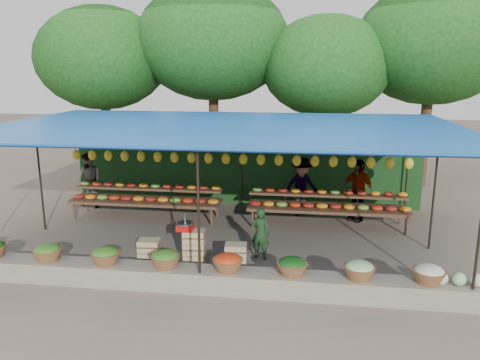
# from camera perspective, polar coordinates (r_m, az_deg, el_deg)

# --- Properties ---
(ground) EXTENTS (60.00, 60.00, 0.00)m
(ground) POSITION_cam_1_polar(r_m,az_deg,el_deg) (11.67, -1.70, -7.13)
(ground) COLOR brown
(ground) RESTS_ON ground
(stone_curb) EXTENTS (10.60, 0.55, 0.40)m
(stone_curb) POSITION_cam_1_polar(r_m,az_deg,el_deg) (9.10, -4.68, -11.95)
(stone_curb) COLOR #6C6656
(stone_curb) RESTS_ON ground
(stall_canopy) EXTENTS (10.80, 6.60, 2.82)m
(stall_canopy) POSITION_cam_1_polar(r_m,az_deg,el_deg) (11.09, -1.73, 6.04)
(stall_canopy) COLOR black
(stall_canopy) RESTS_ON ground
(produce_baskets) EXTENTS (8.98, 0.58, 0.34)m
(produce_baskets) POSITION_cam_1_polar(r_m,az_deg,el_deg) (8.97, -5.36, -9.80)
(produce_baskets) COLOR brown
(produce_baskets) RESTS_ON stone_curb
(netting_backdrop) EXTENTS (10.60, 0.06, 2.50)m
(netting_backdrop) POSITION_cam_1_polar(r_m,az_deg,el_deg) (14.32, 0.38, 1.96)
(netting_backdrop) COLOR #1E4719
(netting_backdrop) RESTS_ON ground
(tree_row) EXTENTS (16.51, 5.50, 7.12)m
(tree_row) POSITION_cam_1_polar(r_m,az_deg,el_deg) (16.92, 3.53, 15.45)
(tree_row) COLOR #352713
(tree_row) RESTS_ON ground
(fruit_table_left) EXTENTS (4.21, 0.95, 0.93)m
(fruit_table_left) POSITION_cam_1_polar(r_m,az_deg,el_deg) (13.34, -11.34, -2.01)
(fruit_table_left) COLOR #44301B
(fruit_table_left) RESTS_ON ground
(fruit_table_right) EXTENTS (4.21, 0.95, 0.93)m
(fruit_table_right) POSITION_cam_1_polar(r_m,az_deg,el_deg) (12.62, 10.64, -2.86)
(fruit_table_right) COLOR #44301B
(fruit_table_right) RESTS_ON ground
(crate_counter) EXTENTS (2.38, 0.38, 0.77)m
(crate_counter) POSITION_cam_1_polar(r_m,az_deg,el_deg) (10.13, -5.77, -8.59)
(crate_counter) COLOR tan
(crate_counter) RESTS_ON ground
(weighing_scale) EXTENTS (0.36, 0.36, 0.38)m
(weighing_scale) POSITION_cam_1_polar(r_m,az_deg,el_deg) (9.97, -6.71, -5.60)
(weighing_scale) COLOR red
(weighing_scale) RESTS_ON crate_counter
(vendor_seated) EXTENTS (0.48, 0.38, 1.16)m
(vendor_seated) POSITION_cam_1_polar(r_m,az_deg,el_deg) (10.31, 2.51, -6.52)
(vendor_seated) COLOR #19371B
(vendor_seated) RESTS_ON ground
(customer_left) EXTENTS (1.00, 0.91, 1.67)m
(customer_left) POSITION_cam_1_polar(r_m,az_deg,el_deg) (14.67, -17.85, -0.09)
(customer_left) COLOR slate
(customer_left) RESTS_ON ground
(customer_mid) EXTENTS (1.23, 1.00, 1.66)m
(customer_mid) POSITION_cam_1_polar(r_m,az_deg,el_deg) (13.39, 7.51, -0.81)
(customer_mid) COLOR slate
(customer_mid) RESTS_ON ground
(customer_right) EXTENTS (1.04, 0.98, 1.73)m
(customer_right) POSITION_cam_1_polar(r_m,az_deg,el_deg) (13.17, 14.13, -1.21)
(customer_right) COLOR slate
(customer_right) RESTS_ON ground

